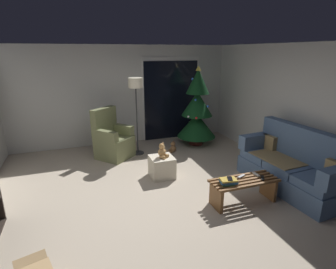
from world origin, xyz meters
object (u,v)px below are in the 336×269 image
remote_silver (241,176)px  remote_black (263,178)px  remote_white (256,174)px  coffee_table (244,187)px  ottoman (162,167)px  floor_lamp (136,90)px  christmas_tree (197,111)px  cell_phone (230,179)px  couch (293,167)px  armchair (113,140)px  teddy_bear_chestnut_by_tree (173,148)px  book_stack (228,181)px  teddy_bear_honey (162,151)px

remote_silver → remote_black: same height
remote_silver → remote_white: bearing=64.2°
remote_white → remote_silver: bearing=-4.4°
coffee_table → ottoman: size_ratio=2.50×
floor_lamp → ottoman: (0.15, -1.36, -1.30)m
christmas_tree → cell_phone: bearing=-105.5°
couch → christmas_tree: christmas_tree is taller
remote_black → armchair: 3.37m
cell_phone → remote_white: bearing=36.4°
floor_lamp → ottoman: bearing=-83.5°
couch → cell_phone: bearing=-172.0°
remote_white → teddy_bear_chestnut_by_tree: size_ratio=0.55×
remote_black → cell_phone: bearing=32.9°
remote_black → remote_white: size_ratio=1.00×
ottoman → floor_lamp: bearing=96.5°
remote_silver → cell_phone: 0.35m
remote_black → book_stack: (-0.62, 0.02, 0.03)m
floor_lamp → teddy_bear_chestnut_by_tree: floor_lamp is taller
coffee_table → armchair: 3.15m
cell_phone → armchair: armchair is taller
teddy_bear_honey → book_stack: bearing=-65.6°
remote_silver → armchair: bearing=-168.8°
armchair → teddy_bear_chestnut_by_tree: armchair is taller
coffee_table → book_stack: 0.37m
armchair → teddy_bear_chestnut_by_tree: bearing=-7.6°
book_stack → floor_lamp: 3.02m
floor_lamp → teddy_bear_chestnut_by_tree: 1.62m
coffee_table → christmas_tree: christmas_tree is taller
remote_black → couch: bearing=-130.5°
couch → remote_silver: size_ratio=12.73×
cell_phone → teddy_bear_chestnut_by_tree: bearing=113.9°
armchair → teddy_bear_chestnut_by_tree: size_ratio=3.96×
remote_silver → floor_lamp: bearing=-179.1°
christmas_tree → armchair: (-2.18, -0.17, -0.49)m
remote_black → christmas_tree: bearing=-59.5°
remote_silver → ottoman: (-0.95, 1.22, -0.21)m
cell_phone → christmas_tree: bearing=98.7°
remote_black → book_stack: book_stack is taller
remote_white → teddy_bear_honey: bearing=-46.1°
remote_white → christmas_tree: (0.22, 2.75, 0.47)m
book_stack → teddy_bear_honey: (-0.61, 1.35, 0.08)m
couch → teddy_bear_honey: (-2.04, 1.16, 0.13)m
remote_black → teddy_bear_honey: bearing=-13.6°
couch → christmas_tree: bearing=102.7°
armchair → christmas_tree: bearing=4.5°
armchair → ottoman: (0.74, -1.35, -0.20)m
remote_black → floor_lamp: floor_lamp is taller
armchair → cell_phone: bearing=-63.0°
coffee_table → book_stack: (-0.32, -0.04, 0.18)m
remote_white → book_stack: book_stack is taller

